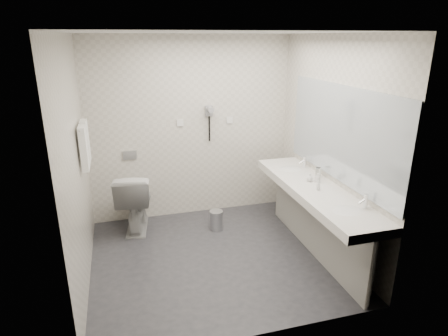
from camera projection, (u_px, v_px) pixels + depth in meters
name	position (u px, v px, depth m)	size (l,w,h in m)	color
floor	(215.00, 257.00, 4.51)	(2.80, 2.80, 0.00)	#2A2A2F
ceiling	(213.00, 32.00, 3.70)	(2.80, 2.80, 0.00)	silver
wall_back	(191.00, 129.00, 5.29)	(2.80, 2.80, 0.00)	beige
wall_front	(256.00, 204.00, 2.92)	(2.80, 2.80, 0.00)	beige
wall_left	(76.00, 167.00, 3.75)	(2.60, 2.60, 0.00)	beige
wall_right	(331.00, 146.00, 4.46)	(2.60, 2.60, 0.00)	beige
vanity_counter	(315.00, 191.00, 4.36)	(0.55, 2.20, 0.10)	silver
vanity_panel	(314.00, 224.00, 4.50)	(0.03, 2.15, 0.75)	gray
vanity_post_near	(371.00, 274.00, 3.56)	(0.06, 0.06, 0.75)	silver
vanity_post_far	(280.00, 191.00, 5.45)	(0.06, 0.06, 0.75)	silver
mirror	(341.00, 134.00, 4.21)	(0.02, 2.20, 1.05)	#B2BCC6
basin_near	(347.00, 212.00, 3.75)	(0.40, 0.31, 0.05)	silver
basin_far	(290.00, 170.00, 4.94)	(0.40, 0.31, 0.05)	silver
faucet_near	(366.00, 201.00, 3.77)	(0.04, 0.04, 0.15)	silver
faucet_far	(305.00, 162.00, 4.96)	(0.04, 0.04, 0.15)	silver
soap_bottle_a	(318.00, 178.00, 4.46)	(0.05, 0.05, 0.11)	beige
soap_bottle_b	(310.00, 177.00, 4.49)	(0.08, 0.08, 0.10)	beige
soap_bottle_c	(318.00, 185.00, 4.23)	(0.04, 0.04, 0.11)	beige
glass_left	(318.00, 172.00, 4.62)	(0.07, 0.07, 0.12)	silver
toilet	(135.00, 200.00, 5.09)	(0.45, 0.80, 0.81)	silver
flush_plate	(130.00, 155.00, 5.15)	(0.18, 0.02, 0.12)	#B2B5BA
pedal_bin	(216.00, 221.00, 5.14)	(0.18, 0.18, 0.25)	#B2B5BA
bin_lid	(216.00, 212.00, 5.10)	(0.18, 0.18, 0.01)	#B2B5BA
towel_rail	(81.00, 125.00, 4.16)	(0.02, 0.02, 0.62)	silver
towel_near	(84.00, 148.00, 4.11)	(0.07, 0.24, 0.48)	white
towel_far	(85.00, 141.00, 4.36)	(0.07, 0.24, 0.48)	white
dryer_cradle	(209.00, 111.00, 5.24)	(0.10, 0.04, 0.14)	gray
dryer_barrel	(210.00, 109.00, 5.17)	(0.08, 0.08, 0.14)	gray
dryer_cord	(209.00, 129.00, 5.31)	(0.02, 0.02, 0.35)	black
switch_plate_a	(180.00, 123.00, 5.21)	(0.09, 0.02, 0.09)	silver
switch_plate_b	(230.00, 120.00, 5.38)	(0.09, 0.02, 0.09)	silver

